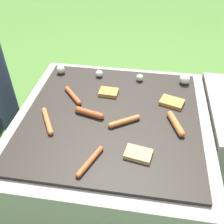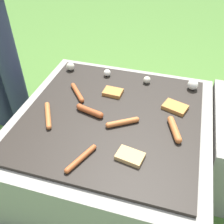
% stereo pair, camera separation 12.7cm
% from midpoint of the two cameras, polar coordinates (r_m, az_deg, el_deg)
% --- Properties ---
extents(ground_plane, '(14.00, 14.00, 0.00)m').
position_cam_midpoint_polar(ground_plane, '(1.60, -2.33, -12.51)').
color(ground_plane, '#47702D').
extents(grill, '(0.96, 0.96, 0.43)m').
position_cam_midpoint_polar(grill, '(1.44, -2.55, -7.35)').
color(grill, gray).
rests_on(grill, ground_plane).
extents(sausage_front_center, '(0.08, 0.17, 0.02)m').
position_cam_midpoint_polar(sausage_front_center, '(1.08, -8.23, -10.71)').
color(sausage_front_center, '#A34C23').
rests_on(sausage_front_center, grill).
extents(sausage_back_center, '(0.11, 0.17, 0.02)m').
position_cam_midpoint_polar(sausage_back_center, '(1.29, -16.68, -1.96)').
color(sausage_back_center, '#B7602D').
rests_on(sausage_back_center, grill).
extents(sausage_mid_left, '(0.08, 0.16, 0.03)m').
position_cam_midpoint_polar(sausage_mid_left, '(1.24, 10.86, -2.62)').
color(sausage_mid_left, '#B7602D').
rests_on(sausage_mid_left, grill).
extents(sausage_mid_right, '(0.15, 0.06, 0.03)m').
position_cam_midpoint_polar(sausage_mid_right, '(1.28, -7.81, -0.33)').
color(sausage_mid_right, '#93421E').
rests_on(sausage_mid_right, grill).
extents(sausage_back_right, '(0.14, 0.10, 0.03)m').
position_cam_midpoint_polar(sausage_back_right, '(1.23, -0.26, -2.17)').
color(sausage_back_right, '#B7602D').
rests_on(sausage_back_right, grill).
extents(sausage_front_right, '(0.12, 0.14, 0.02)m').
position_cam_midpoint_polar(sausage_front_right, '(1.42, -11.09, 3.49)').
color(sausage_front_right, '#A34C23').
rests_on(sausage_front_right, grill).
extents(bread_slice_center, '(0.12, 0.09, 0.02)m').
position_cam_midpoint_polar(bread_slice_center, '(1.09, 2.40, -9.28)').
color(bread_slice_center, tan).
rests_on(bread_slice_center, grill).
extents(bread_slice_right, '(0.14, 0.11, 0.02)m').
position_cam_midpoint_polar(bread_slice_right, '(1.37, 10.33, 2.02)').
color(bread_slice_right, '#B27033').
rests_on(bread_slice_right, grill).
extents(bread_slice_left, '(0.10, 0.08, 0.02)m').
position_cam_midpoint_polar(bread_slice_left, '(1.42, -3.31, 4.22)').
color(bread_slice_left, '#B27033').
rests_on(bread_slice_left, grill).
extents(mushroom_row, '(0.78, 0.06, 0.06)m').
position_cam_midpoint_polar(mushroom_row, '(1.53, 1.45, 7.91)').
color(mushroom_row, beige).
rests_on(mushroom_row, grill).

